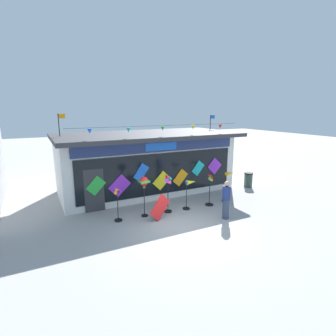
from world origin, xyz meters
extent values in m
plane|color=#9E9B99|center=(0.00, 0.00, 0.00)|extent=(80.00, 80.00, 0.00)
cube|color=silver|center=(0.68, 5.43, 1.57)|extent=(9.44, 4.06, 3.14)
cube|color=#333338|center=(0.68, 5.03, 3.24)|extent=(9.84, 4.86, 0.20)
cube|color=navy|center=(0.68, 3.37, 2.82)|extent=(8.69, 0.08, 0.55)
cube|color=blue|center=(0.68, 3.34, 2.82)|extent=(1.70, 0.04, 0.39)
cube|color=black|center=(0.68, 3.38, 1.41)|extent=(8.50, 0.06, 2.11)
cube|color=#333338|center=(-2.72, 3.37, 1.00)|extent=(0.90, 0.07, 2.00)
cube|color=green|center=(-2.64, 3.32, 1.23)|extent=(0.93, 0.03, 0.94)
cube|color=purple|center=(-1.53, 3.32, 1.09)|extent=(1.13, 0.03, 1.11)
cube|color=blue|center=(-0.43, 3.32, 1.61)|extent=(0.85, 0.03, 0.94)
cube|color=yellow|center=(0.68, 3.32, 1.06)|extent=(1.02, 0.03, 1.02)
cube|color=orange|center=(1.79, 3.32, 1.09)|extent=(0.92, 0.03, 0.95)
cube|color=#19B7BC|center=(2.89, 3.32, 1.48)|extent=(0.82, 0.03, 0.87)
cube|color=purple|center=(4.00, 3.32, 1.50)|extent=(0.97, 0.03, 0.97)
cylinder|color=black|center=(0.68, 3.17, 3.86)|extent=(9.06, 0.01, 0.01)
cone|color=blue|center=(-2.79, 3.17, 3.72)|extent=(0.20, 0.20, 0.22)
cone|color=#19B7BC|center=(-1.06, 3.17, 3.72)|extent=(0.20, 0.20, 0.22)
cone|color=green|center=(0.68, 3.17, 3.72)|extent=(0.20, 0.20, 0.22)
cone|color=yellow|center=(2.42, 3.17, 3.72)|extent=(0.20, 0.20, 0.22)
cone|color=red|center=(4.15, 3.17, 3.72)|extent=(0.20, 0.20, 0.22)
cylinder|color=black|center=(-3.79, 5.43, 3.88)|extent=(0.04, 0.04, 1.08)
cube|color=orange|center=(-3.63, 5.43, 4.30)|extent=(0.32, 0.02, 0.22)
cylinder|color=black|center=(5.15, 5.43, 3.80)|extent=(0.04, 0.04, 0.92)
cube|color=blue|center=(5.31, 5.43, 4.14)|extent=(0.32, 0.02, 0.22)
cylinder|color=black|center=(-2.10, 1.81, 0.03)|extent=(0.33, 0.33, 0.06)
cylinder|color=black|center=(-2.10, 1.81, 0.65)|extent=(0.03, 0.03, 1.30)
cylinder|color=black|center=(-2.10, 1.77, 1.30)|extent=(0.06, 0.04, 0.06)
cone|color=purple|center=(-2.00, 1.77, 1.30)|extent=(0.14, 0.15, 0.14)
cone|color=orange|center=(-2.10, 1.77, 1.40)|extent=(0.15, 0.14, 0.14)
cone|color=orange|center=(-2.20, 1.77, 1.30)|extent=(0.14, 0.15, 0.14)
cone|color=purple|center=(-2.10, 1.77, 1.20)|extent=(0.15, 0.14, 0.14)
cylinder|color=black|center=(-0.91, 1.78, 0.03)|extent=(0.28, 0.28, 0.06)
cylinder|color=black|center=(-0.91, 1.78, 0.70)|extent=(0.03, 0.03, 1.41)
sphere|color=red|center=(-0.91, 1.78, 1.61)|extent=(0.40, 0.40, 0.40)
cube|color=green|center=(-0.91, 1.78, 1.61)|extent=(0.41, 0.41, 0.09)
cube|color=brown|center=(-0.91, 1.78, 1.35)|extent=(0.10, 0.10, 0.10)
cylinder|color=black|center=(0.23, 1.74, 0.03)|extent=(0.36, 0.36, 0.06)
cylinder|color=black|center=(0.23, 1.74, 0.78)|extent=(0.03, 0.03, 1.55)
cylinder|color=black|center=(0.23, 1.70, 1.55)|extent=(0.06, 0.04, 0.06)
cone|color=#19B7BC|center=(0.36, 1.70, 1.55)|extent=(0.19, 0.20, 0.19)
cone|color=red|center=(0.23, 1.70, 1.68)|extent=(0.20, 0.19, 0.19)
cone|color=purple|center=(0.10, 1.70, 1.55)|extent=(0.19, 0.20, 0.19)
cone|color=#EA4CA3|center=(0.23, 1.70, 1.42)|extent=(0.20, 0.19, 0.19)
cylinder|color=black|center=(1.17, 1.67, 0.03)|extent=(0.34, 0.34, 0.06)
cylinder|color=black|center=(1.17, 1.67, 0.65)|extent=(0.03, 0.03, 1.30)
cone|color=yellow|center=(1.42, 1.67, 1.30)|extent=(0.52, 0.26, 0.23)
cylinder|color=blue|center=(1.17, 1.67, 1.30)|extent=(0.03, 0.16, 0.16)
cylinder|color=black|center=(2.45, 1.61, 0.03)|extent=(0.39, 0.39, 0.06)
cylinder|color=black|center=(2.45, 1.61, 0.70)|extent=(0.03, 0.03, 1.40)
cylinder|color=black|center=(2.45, 1.57, 1.40)|extent=(0.06, 0.04, 0.06)
cone|color=red|center=(2.56, 1.57, 1.40)|extent=(0.15, 0.16, 0.15)
cone|color=red|center=(2.45, 1.57, 1.51)|extent=(0.16, 0.15, 0.15)
cone|color=green|center=(2.35, 1.57, 1.40)|extent=(0.15, 0.16, 0.15)
cone|color=yellow|center=(2.45, 1.57, 1.30)|extent=(0.16, 0.15, 0.15)
cylinder|color=black|center=(3.51, 1.70, 0.03)|extent=(0.30, 0.30, 0.06)
cylinder|color=black|center=(3.51, 1.70, 0.72)|extent=(0.03, 0.03, 1.44)
cone|color=orange|center=(3.77, 1.70, 1.44)|extent=(0.53, 0.24, 0.20)
cylinder|color=yellow|center=(3.51, 1.70, 1.44)|extent=(0.03, 0.16, 0.16)
cylinder|color=#333D56|center=(2.11, -0.06, 0.43)|extent=(0.28, 0.28, 0.86)
cylinder|color=navy|center=(2.11, -0.06, 1.16)|extent=(0.34, 0.34, 0.60)
sphere|color=tan|center=(2.11, -0.06, 1.57)|extent=(0.22, 0.22, 0.22)
cube|color=purple|center=(2.21, 0.12, 1.19)|extent=(0.31, 0.27, 0.38)
cylinder|color=#2D4238|center=(6.39, 3.09, 0.41)|extent=(0.48, 0.48, 0.81)
cylinder|color=black|center=(6.39, 3.09, 0.85)|extent=(0.52, 0.52, 0.08)
cube|color=red|center=(-0.44, 1.16, 0.55)|extent=(1.09, 0.33, 1.09)
camera|label=1|loc=(-5.05, -8.54, 4.67)|focal=28.54mm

